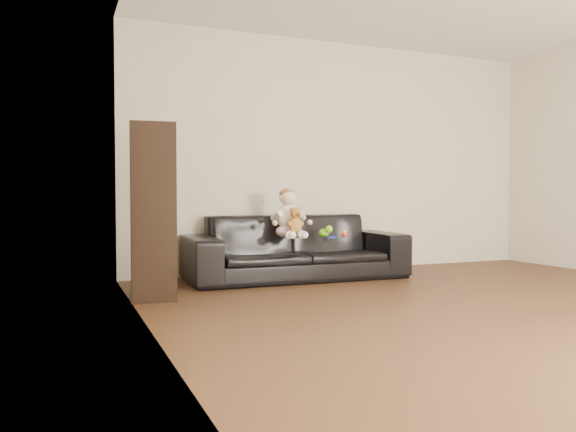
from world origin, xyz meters
name	(u,v)px	position (x,y,z in m)	size (l,w,h in m)	color
floor	(522,316)	(0.00, 0.00, 0.00)	(5.50, 5.50, 0.00)	#442B18
wall_back	(341,157)	(0.00, 2.75, 1.30)	(5.00, 5.00, 0.00)	beige
wall_left	(164,111)	(-2.50, 0.00, 1.30)	(5.50, 5.50, 0.00)	beige
sofa	(296,247)	(-0.78, 2.25, 0.33)	(2.23, 0.87, 0.65)	black
cabinet	(153,212)	(-2.30, 1.70, 0.72)	(0.36, 0.49, 1.44)	black
shelf_item	(155,173)	(-2.28, 1.70, 1.04)	(0.18, 0.25, 0.28)	silver
baby	(289,216)	(-0.91, 2.13, 0.65)	(0.36, 0.44, 0.50)	#F7D1D6
teddy_bear	(295,221)	(-0.90, 1.98, 0.61)	(0.15, 0.15, 0.25)	#A56F2F
toy_green	(324,233)	(-0.52, 2.12, 0.47)	(0.11, 0.13, 0.09)	#77D919
toy_rattle	(345,234)	(-0.35, 1.99, 0.46)	(0.06, 0.06, 0.06)	red
toy_blue_disc	(332,237)	(-0.50, 2.00, 0.44)	(0.10, 0.10, 0.01)	#1922CC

